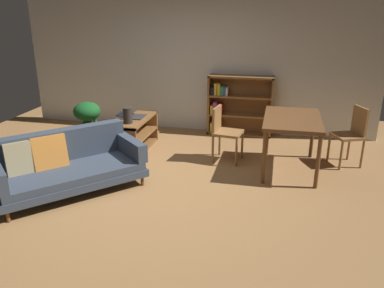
% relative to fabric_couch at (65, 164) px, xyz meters
% --- Properties ---
extents(ground_plane, '(8.16, 8.16, 0.00)m').
position_rel_fabric_couch_xyz_m(ground_plane, '(1.09, 0.37, -0.36)').
color(ground_plane, '#9E7042').
extents(back_wall_panel, '(6.80, 0.10, 2.70)m').
position_rel_fabric_couch_xyz_m(back_wall_panel, '(1.09, 3.07, 0.99)').
color(back_wall_panel, silver).
rests_on(back_wall_panel, ground_plane).
extents(fabric_couch, '(1.91, 1.96, 0.76)m').
position_rel_fabric_couch_xyz_m(fabric_couch, '(0.00, 0.00, 0.00)').
color(fabric_couch, brown).
rests_on(fabric_couch, ground_plane).
extents(media_console, '(0.37, 1.12, 0.55)m').
position_rel_fabric_couch_xyz_m(media_console, '(0.39, 1.67, -0.09)').
color(media_console, brown).
rests_on(media_console, ground_plane).
extents(open_laptop, '(0.44, 0.33, 0.06)m').
position_rel_fabric_couch_xyz_m(open_laptop, '(0.30, 1.74, 0.20)').
color(open_laptop, '#333338').
rests_on(open_laptop, media_console).
extents(desk_speaker, '(0.15, 0.15, 0.26)m').
position_rel_fabric_couch_xyz_m(desk_speaker, '(0.35, 1.38, 0.31)').
color(desk_speaker, '#2D2823').
rests_on(desk_speaker, media_console).
extents(potted_floor_plant, '(0.54, 0.45, 0.83)m').
position_rel_fabric_couch_xyz_m(potted_floor_plant, '(-0.42, 1.50, 0.19)').
color(potted_floor_plant, '#9E9389').
rests_on(potted_floor_plant, ground_plane).
extents(dining_table, '(0.81, 1.27, 0.81)m').
position_rel_fabric_couch_xyz_m(dining_table, '(2.91, 1.35, 0.36)').
color(dining_table, brown).
rests_on(dining_table, ground_plane).
extents(dining_chair_near, '(0.51, 0.51, 0.91)m').
position_rel_fabric_couch_xyz_m(dining_chair_near, '(3.82, 1.75, 0.16)').
color(dining_chair_near, olive).
rests_on(dining_chair_near, ground_plane).
extents(dining_chair_far, '(0.47, 0.46, 0.87)m').
position_rel_fabric_couch_xyz_m(dining_chair_far, '(1.90, 1.50, 0.14)').
color(dining_chair_far, olive).
rests_on(dining_chair_far, ground_plane).
extents(bookshelf, '(1.20, 0.28, 1.12)m').
position_rel_fabric_couch_xyz_m(bookshelf, '(1.92, 2.91, 0.19)').
color(bookshelf, brown).
rests_on(bookshelf, ground_plane).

